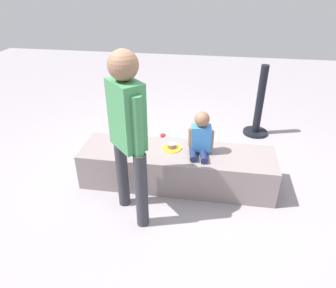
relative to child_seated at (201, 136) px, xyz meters
name	(u,v)px	position (x,y,z in m)	size (l,w,h in m)	color
ground_plane	(177,182)	(-0.25, -0.01, -0.63)	(12.00, 12.00, 0.00)	#989096
concrete_ledge	(177,167)	(-0.25, -0.01, -0.42)	(2.16, 0.59, 0.42)	gray
child_seated	(201,136)	(0.00, 0.00, 0.00)	(0.28, 0.33, 0.48)	navy
adult_standing	(127,126)	(-0.62, -0.59, 0.37)	(0.38, 0.38, 1.66)	#313138
cake_plate	(172,147)	(-0.32, 0.05, -0.19)	(0.22, 0.22, 0.07)	yellow
gift_bag	(173,150)	(-0.36, 0.46, -0.48)	(0.24, 0.12, 0.35)	#59C6B2
railing_post	(259,110)	(0.76, 1.39, -0.25)	(0.36, 0.36, 1.04)	black
water_bottle_near_gift	(195,148)	(-0.09, 0.64, -0.53)	(0.07, 0.07, 0.23)	silver
water_bottle_far_side	(127,129)	(-1.14, 1.06, -0.54)	(0.06, 0.06, 0.21)	silver
party_cup_red	(163,137)	(-0.58, 0.96, -0.58)	(0.08, 0.08, 0.09)	red
handbag_black_leather	(134,135)	(-0.98, 0.84, -0.51)	(0.29, 0.15, 0.34)	black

